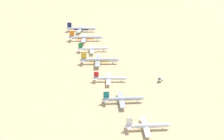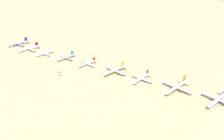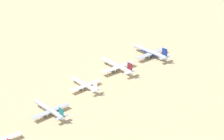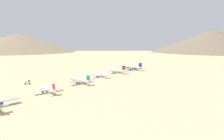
# 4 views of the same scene
# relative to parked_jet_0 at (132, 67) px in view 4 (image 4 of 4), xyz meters

# --- Properties ---
(ground_plane) EXTENTS (1952.06, 1952.06, 0.00)m
(ground_plane) POSITION_rel_parked_jet_0_xyz_m (-17.83, 160.00, -3.93)
(ground_plane) COLOR tan
(parked_jet_0) EXTENTS (40.98, 33.27, 11.82)m
(parked_jet_0) POSITION_rel_parked_jet_0_xyz_m (0.00, 0.00, 0.00)
(parked_jet_0) COLOR #B2B7C1
(parked_jet_0) RESTS_ON ground
(parked_jet_1) EXTENTS (39.08, 31.80, 11.26)m
(parked_jet_1) POSITION_rel_parked_jet_0_xyz_m (0.80, 38.69, -0.14)
(parked_jet_1) COLOR silver
(parked_jet_1) RESTS_ON ground
(parked_jet_2) EXTENTS (32.23, 26.16, 9.30)m
(parked_jet_2) POSITION_rel_parked_jet_0_xyz_m (-3.65, 76.84, -0.84)
(parked_jet_2) COLOR white
(parked_jet_2) RESTS_ON ground
(parked_jet_3) EXTENTS (34.09, 27.66, 9.84)m
(parked_jet_3) POSITION_rel_parked_jet_0_xyz_m (-14.60, 116.87, -0.62)
(parked_jet_3) COLOR #B2B7C1
(parked_jet_3) RESTS_ON ground
(parked_jet_4) EXTENTS (31.86, 25.98, 9.19)m
(parked_jet_4) POSITION_rel_parked_jet_0_xyz_m (-20.47, 157.79, -0.84)
(parked_jet_4) COLOR white
(parked_jet_4) RESTS_ON ground
(service_truck) EXTENTS (5.12, 5.64, 3.90)m
(service_truck) POSITION_rel_parked_jet_0_xyz_m (23.65, 152.90, -1.85)
(service_truck) COLOR silver
(service_truck) RESTS_ON ground
(desert_hill_2) EXTENTS (552.34, 552.34, 99.34)m
(desert_hill_2) POSITION_rel_parked_jet_0_xyz_m (37.01, -712.85, 45.74)
(desert_hill_2) COLOR #70604C
(desert_hill_2) RESTS_ON ground
(desert_hill_4) EXTENTS (512.97, 512.97, 84.94)m
(desert_hill_4) POSITION_rel_parked_jet_0_xyz_m (722.11, -152.86, 38.53)
(desert_hill_4) COLOR #847056
(desert_hill_4) RESTS_ON ground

